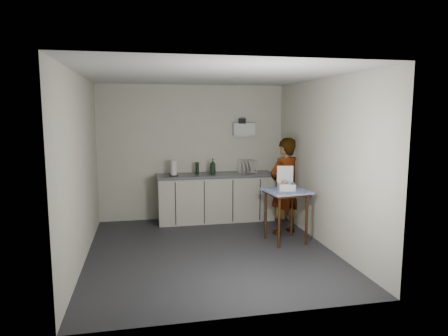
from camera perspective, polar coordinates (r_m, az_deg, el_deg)
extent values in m
plane|color=#242428|center=(6.15, -1.97, -11.76)|extent=(4.00, 4.00, 0.00)
cube|color=beige|center=(7.80, -4.47, 2.22)|extent=(3.60, 0.02, 2.60)
cube|color=beige|center=(6.39, 14.00, 0.74)|extent=(0.02, 4.00, 2.60)
cube|color=beige|center=(5.83, -19.67, -0.16)|extent=(0.02, 4.00, 2.60)
cube|color=silver|center=(5.82, -2.10, 13.07)|extent=(3.60, 4.00, 0.01)
cube|color=black|center=(7.81, -1.17, -7.16)|extent=(2.20, 0.52, 0.08)
cube|color=beige|center=(7.72, -1.17, -4.36)|extent=(2.20, 0.58, 0.86)
cube|color=#474951|center=(7.63, -1.18, -1.02)|extent=(2.24, 0.62, 0.05)
cube|color=black|center=(7.33, -6.94, -5.07)|extent=(0.02, 0.01, 0.80)
cube|color=black|center=(7.39, -2.83, -4.92)|extent=(0.02, 0.01, 0.80)
cube|color=black|center=(7.49, 1.27, -4.74)|extent=(0.01, 0.01, 0.80)
cube|color=black|center=(7.62, 5.17, -4.54)|extent=(0.02, 0.01, 0.80)
cube|color=white|center=(7.89, 2.82, 5.58)|extent=(0.42, 0.16, 0.24)
cube|color=white|center=(7.94, 2.72, 4.58)|extent=(0.30, 0.06, 0.04)
cube|color=black|center=(7.79, 2.62, 6.73)|extent=(0.14, 0.02, 0.10)
cylinder|color=#33180B|center=(6.23, 7.87, -7.83)|extent=(0.04, 0.04, 0.78)
cylinder|color=#33180B|center=(6.45, 11.71, -7.36)|extent=(0.04, 0.04, 0.78)
cylinder|color=#33180B|center=(6.64, 5.98, -6.79)|extent=(0.04, 0.04, 0.78)
cylinder|color=#33180B|center=(6.86, 9.65, -6.39)|extent=(0.04, 0.04, 0.78)
cube|color=#33180B|center=(6.45, 8.88, -3.56)|extent=(0.65, 0.65, 0.04)
cube|color=#183995|center=(6.44, 8.89, -3.27)|extent=(0.73, 0.73, 0.03)
imported|color=#B2A593|center=(6.89, 8.64, -2.57)|extent=(0.71, 0.60, 1.65)
imported|color=black|center=(7.56, -1.61, 0.23)|extent=(0.15, 0.15, 0.30)
cylinder|color=red|center=(7.62, -1.83, -0.34)|extent=(0.07, 0.07, 0.13)
cylinder|color=black|center=(7.57, -3.84, -0.04)|extent=(0.07, 0.07, 0.23)
cylinder|color=black|center=(7.45, -7.18, -1.06)|extent=(0.16, 0.16, 0.02)
cylinder|color=white|center=(7.43, -7.20, 0.04)|extent=(0.11, 0.11, 0.27)
cube|color=white|center=(7.81, 3.30, -0.58)|extent=(0.36, 0.27, 0.02)
cylinder|color=white|center=(7.64, 2.37, 0.19)|extent=(0.01, 0.01, 0.23)
cylinder|color=white|center=(7.73, 4.67, 0.25)|extent=(0.01, 0.01, 0.23)
cylinder|color=white|center=(7.87, 1.96, 0.41)|extent=(0.01, 0.01, 0.23)
cylinder|color=white|center=(7.95, 4.21, 0.47)|extent=(0.01, 0.01, 0.23)
cylinder|color=white|center=(7.77, 2.67, 0.18)|extent=(0.04, 0.20, 0.19)
cylinder|color=white|center=(7.79, 3.18, 0.20)|extent=(0.04, 0.20, 0.19)
cylinder|color=white|center=(7.81, 3.68, 0.21)|extent=(0.04, 0.20, 0.19)
cube|color=white|center=(6.46, 8.88, -3.06)|extent=(0.31, 0.31, 0.01)
cube|color=white|center=(6.33, 9.09, -2.80)|extent=(0.26, 0.06, 0.10)
cube|color=white|center=(6.57, 8.70, -2.39)|extent=(0.26, 0.06, 0.10)
cube|color=white|center=(6.43, 7.77, -2.60)|extent=(0.06, 0.26, 0.10)
cube|color=white|center=(6.47, 10.00, -2.58)|extent=(0.06, 0.26, 0.10)
cube|color=white|center=(6.55, 8.72, -0.83)|extent=(0.26, 0.06, 0.26)
cylinder|color=white|center=(6.45, 8.89, -2.59)|extent=(0.18, 0.18, 0.10)
sphere|color=#EA5687|center=(6.40, 8.56, -2.07)|extent=(0.06, 0.06, 0.06)
sphere|color=#5DBDFF|center=(6.41, 9.34, -2.07)|extent=(0.06, 0.06, 0.06)
sphere|color=#62EF84|center=(6.48, 8.84, -1.95)|extent=(0.06, 0.06, 0.06)
sphere|color=#EA5687|center=(6.47, 8.50, -1.96)|extent=(0.06, 0.06, 0.06)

